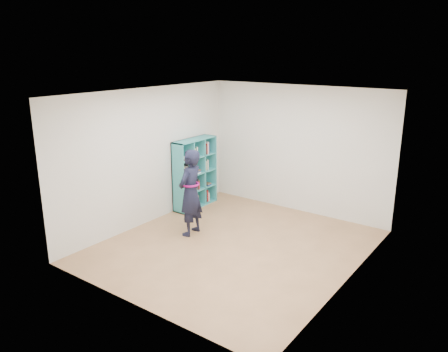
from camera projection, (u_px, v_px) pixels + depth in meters
The scene contains 9 objects.
floor at pixel (234, 246), 7.52m from camera, with size 4.50×4.50×0.00m, color #956A44.
ceiling at pixel (235, 94), 6.80m from camera, with size 4.50×4.50×0.00m, color white.
wall_left at pixel (148, 157), 8.29m from camera, with size 0.02×4.50×2.60m, color silver.
wall_right at pixel (353, 197), 6.03m from camera, with size 0.02×4.50×2.60m, color silver.
wall_back at pixel (297, 149), 8.91m from camera, with size 4.00×0.02×2.60m, color silver.
wall_front at pixel (131, 214), 5.41m from camera, with size 4.00×0.02×2.60m, color silver.
bookshelf at pixel (194, 174), 9.28m from camera, with size 0.32×1.11×1.48m.
person at pixel (190, 193), 7.82m from camera, with size 0.44×0.62×1.58m.
smartphone at pixel (187, 185), 7.91m from camera, with size 0.05×0.09×0.12m.
Camera 1 is at (3.92, -5.67, 3.26)m, focal length 35.00 mm.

